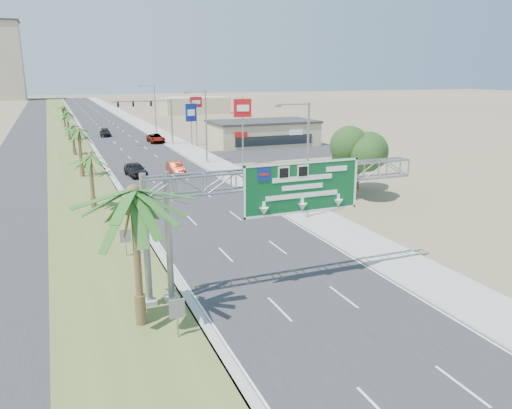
{
  "coord_description": "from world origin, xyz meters",
  "views": [
    {
      "loc": [
        -12.45,
        -15.24,
        12.33
      ],
      "look_at": [
        -0.81,
        13.27,
        4.2
      ],
      "focal_mm": 35.0,
      "sensor_mm": 36.0,
      "label": 1
    }
  ],
  "objects": [
    {
      "name": "car_mid_lane",
      "position": [
        1.5,
        45.75,
        0.76
      ],
      "size": [
        1.66,
        4.62,
        1.52
      ],
      "primitive_type": "imported",
      "rotation": [
        0.0,
        0.0,
        -0.01
      ],
      "color": "maroon",
      "rests_on": "ground"
    },
    {
      "name": "palm_row_f",
      "position": [
        -9.5,
        110.0,
        4.71
      ],
      "size": [
        3.99,
        3.99,
        5.75
      ],
      "color": "brown",
      "rests_on": "ground"
    },
    {
      "name": "opposing_road",
      "position": [
        -17.0,
        110.0,
        0.01
      ],
      "size": [
        8.0,
        300.0,
        0.02
      ],
      "primitive_type": "cube",
      "color": "#28282B",
      "rests_on": "ground"
    },
    {
      "name": "oak_far",
      "position": [
        18.0,
        30.0,
        3.82
      ],
      "size": [
        3.5,
        3.5,
        5.6
      ],
      "color": "brown",
      "rests_on": "ground"
    },
    {
      "name": "oak_near",
      "position": [
        15.0,
        26.0,
        4.53
      ],
      "size": [
        4.5,
        4.5,
        6.8
      ],
      "color": "brown",
      "rests_on": "ground"
    },
    {
      "name": "palm_row_e",
      "position": [
        -9.5,
        85.0,
        5.09
      ],
      "size": [
        3.99,
        3.99,
        6.15
      ],
      "color": "brown",
      "rests_on": "ground"
    },
    {
      "name": "pole_sign_blue",
      "position": [
        9.94,
        69.11,
        5.49
      ],
      "size": [
        2.01,
        0.76,
        7.48
      ],
      "color": "gray",
      "rests_on": "ground"
    },
    {
      "name": "car_far",
      "position": [
        -2.58,
        89.13,
        0.73
      ],
      "size": [
        2.33,
        5.13,
        1.46
      ],
      "primitive_type": "imported",
      "rotation": [
        0.0,
        0.0,
        -0.06
      ],
      "color": "black",
      "rests_on": "ground"
    },
    {
      "name": "pole_sign_red_near",
      "position": [
        11.42,
        47.99,
        7.26
      ],
      "size": [
        2.41,
        0.49,
        9.21
      ],
      "color": "gray",
      "rests_on": "ground"
    },
    {
      "name": "pole_sign_red_far",
      "position": [
        11.06,
        69.87,
        6.78
      ],
      "size": [
        2.22,
        0.62,
        8.57
      ],
      "color": "gray",
      "rests_on": "ground"
    },
    {
      "name": "streetlight_far",
      "position": [
        7.3,
        88.0,
        4.69
      ],
      "size": [
        3.27,
        0.44,
        10.0
      ],
      "color": "gray",
      "rests_on": "ground"
    },
    {
      "name": "ground",
      "position": [
        0.0,
        0.0,
        0.0
      ],
      "size": [
        600.0,
        600.0,
        0.0
      ],
      "primitive_type": "plane",
      "color": "#8C7A59",
      "rests_on": "ground"
    },
    {
      "name": "car_left_lane",
      "position": [
        -3.37,
        46.14,
        0.84
      ],
      "size": [
        2.6,
        5.16,
        1.69
      ],
      "primitive_type": "imported",
      "rotation": [
        0.0,
        0.0,
        0.13
      ],
      "color": "black",
      "rests_on": "ground"
    },
    {
      "name": "signal_mast",
      "position": [
        5.17,
        71.97,
        4.85
      ],
      "size": [
        10.28,
        0.71,
        8.0
      ],
      "color": "gray",
      "rests_on": "ground"
    },
    {
      "name": "median_grass",
      "position": [
        -10.0,
        110.0,
        0.06
      ],
      "size": [
        7.0,
        300.0,
        0.12
      ],
      "primitive_type": "cube",
      "color": "#4C602A",
      "rests_on": "ground"
    },
    {
      "name": "palm_row_b",
      "position": [
        -9.5,
        32.0,
        4.9
      ],
      "size": [
        3.99,
        3.99,
        5.95
      ],
      "color": "brown",
      "rests_on": "ground"
    },
    {
      "name": "median_signback_a",
      "position": [
        -7.8,
        6.0,
        1.45
      ],
      "size": [
        0.75,
        0.08,
        2.08
      ],
      "color": "gray",
      "rests_on": "ground"
    },
    {
      "name": "sign_gantry",
      "position": [
        -1.06,
        9.93,
        6.06
      ],
      "size": [
        16.75,
        1.24,
        7.5
      ],
      "color": "gray",
      "rests_on": "ground"
    },
    {
      "name": "sidewalk_right",
      "position": [
        8.5,
        110.0,
        0.05
      ],
      "size": [
        4.0,
        300.0,
        0.1
      ],
      "primitive_type": "cube",
      "color": "#9E9B93",
      "rests_on": "ground"
    },
    {
      "name": "road",
      "position": [
        0.0,
        110.0,
        0.01
      ],
      "size": [
        12.0,
        300.0,
        0.02
      ],
      "primitive_type": "cube",
      "color": "#28282B",
      "rests_on": "ground"
    },
    {
      "name": "palm_near",
      "position": [
        -9.2,
        8.0,
        6.93
      ],
      "size": [
        5.7,
        5.7,
        8.35
      ],
      "color": "brown",
      "rests_on": "ground"
    },
    {
      "name": "building_distant_right",
      "position": [
        30.0,
        140.0,
        2.5
      ],
      "size": [
        20.0,
        12.0,
        5.0
      ],
      "primitive_type": "cube",
      "color": "tan",
      "rests_on": "ground"
    },
    {
      "name": "palm_row_d",
      "position": [
        -9.5,
        66.0,
        4.42
      ],
      "size": [
        3.99,
        3.99,
        5.45
      ],
      "color": "brown",
      "rests_on": "ground"
    },
    {
      "name": "store_building",
      "position": [
        22.0,
        66.0,
        2.0
      ],
      "size": [
        18.0,
        10.0,
        4.0
      ],
      "primitive_type": "cube",
      "color": "tan",
      "rests_on": "ground"
    },
    {
      "name": "streetlight_near",
      "position": [
        7.3,
        22.0,
        4.69
      ],
      "size": [
        3.27,
        0.44,
        10.0
      ],
      "color": "gray",
      "rests_on": "ground"
    },
    {
      "name": "median_signback_b",
      "position": [
        -8.5,
        18.0,
        1.45
      ],
      "size": [
        0.75,
        0.08,
        2.08
      ],
      "color": "gray",
      "rests_on": "ground"
    },
    {
      "name": "palm_row_c",
      "position": [
        -9.5,
        48.0,
        5.66
      ],
      "size": [
        3.99,
        3.99,
        6.75
      ],
      "color": "brown",
      "rests_on": "ground"
    },
    {
      "name": "car_right_lane",
      "position": [
        5.04,
        76.19,
        0.79
      ],
      "size": [
        2.66,
        5.68,
        1.57
      ],
      "primitive_type": "imported",
      "rotation": [
        0.0,
        0.0,
        0.01
      ],
      "color": "gray",
      "rests_on": "ground"
    },
    {
      "name": "streetlight_mid",
      "position": [
        7.3,
        52.0,
        4.69
      ],
      "size": [
        3.27,
        0.44,
        10.0
      ],
      "color": "gray",
      "rests_on": "ground"
    }
  ]
}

